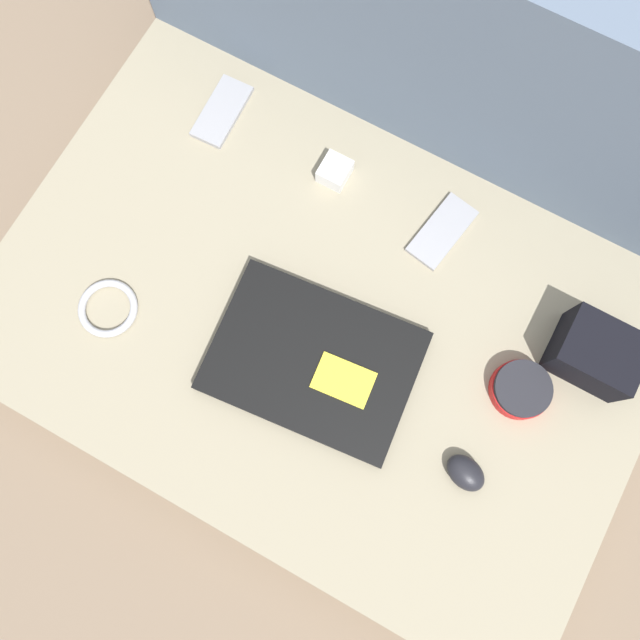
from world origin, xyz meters
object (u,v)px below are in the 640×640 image
Objects in this scene: laptop at (314,361)px; computer_mouse at (466,473)px; phone_silver at (222,111)px; charger_brick at (335,171)px; phone_black at (442,231)px; speaker_puck at (521,389)px; camera_pouch at (596,353)px.

computer_mouse is (0.28, -0.04, 0.00)m from laptop.
phone_silver is 0.23m from charger_brick.
phone_silver is 0.43m from phone_black.
computer_mouse is 0.79× the size of speaker_puck.
phone_black is at bearing 135.75° from computer_mouse.
computer_mouse is 0.72m from phone_silver.
computer_mouse is 0.54× the size of phone_black.
speaker_puck is 0.76× the size of camera_pouch.
computer_mouse is 0.39m from phone_black.
computer_mouse is 0.16m from speaker_puck.
laptop is at bearing -159.23° from speaker_puck.
camera_pouch reaches higher than laptop.
camera_pouch is at bearing -9.59° from charger_brick.
phone_silver is at bearing -172.04° from phone_black.
charger_brick is at bearing 170.41° from camera_pouch.
speaker_puck is at bearing -19.10° from phone_silver.
laptop is 2.78× the size of camera_pouch.
camera_pouch is at bearing 53.93° from speaker_puck.
phone_black is at bearing -4.49° from phone_silver.
camera_pouch is (0.07, 0.10, 0.02)m from speaker_puck.
computer_mouse is 0.27m from camera_pouch.
camera_pouch is at bearing -5.50° from phone_black.
computer_mouse is at bearing -39.72° from charger_brick.
laptop is 6.67× the size of charger_brick.
phone_black is 1.12× the size of camera_pouch.
speaker_puck is 0.12m from camera_pouch.
speaker_puck is 0.68m from phone_silver.
computer_mouse reaches higher than laptop.
computer_mouse is at bearing -31.39° from phone_silver.
camera_pouch is (0.73, -0.09, 0.04)m from phone_silver.
speaker_puck is at bearing -29.18° from phone_black.
camera_pouch reaches higher than speaker_puck.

